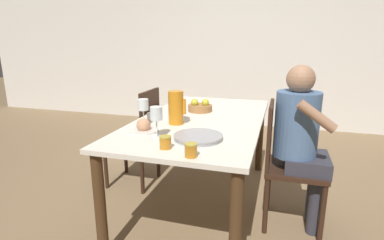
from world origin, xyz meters
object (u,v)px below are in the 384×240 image
Objects in this scene: fruit_bowl at (200,107)px; chair_opposite at (139,135)px; wine_glass_water at (143,106)px; teacup_near_person at (152,117)px; red_pitcher at (176,107)px; bread_plate at (144,127)px; serving_tray at (198,137)px; jam_jar_red at (191,150)px; chair_person_side at (285,161)px; wine_glass_juice at (156,115)px; person_seated at (301,135)px; jam_jar_amber at (165,142)px.

chair_opposite is at bearing -176.16° from fruit_bowl.
teacup_near_person is at bearing 87.01° from wine_glass_water.
red_pitcher is 0.24m from wine_glass_water.
chair_opposite is at bearing 119.90° from bread_plate.
wine_glass_water reaches higher than serving_tray.
serving_tray is at bearing 98.14° from jam_jar_red.
wine_glass_juice reaches higher than chair_person_side.
jam_jar_amber is (-0.76, -0.64, 0.08)m from person_seated.
chair_person_side is 0.89m from red_pitcher.
chair_person_side is 1.05m from bread_plate.
fruit_bowl is at bearing 93.58° from jam_jar_amber.
chair_person_side is at bearing 9.52° from red_pitcher.
red_pitcher is at bearing 129.66° from serving_tray.
chair_person_side is 0.94m from jam_jar_red.
wine_glass_juice is at bearing -59.49° from chair_person_side.
jam_jar_red is at bearing -81.86° from serving_tray.
red_pitcher is (-0.88, -0.12, 0.17)m from person_seated.
wine_glass_juice reaches higher than jam_jar_amber.
jam_jar_amber is at bearing -122.05° from serving_tray.
red_pitcher is at bearing 103.07° from jam_jar_amber.
bread_plate is at bearing -77.03° from teacup_near_person.
chair_person_side is at bearing 22.01° from bread_plate.
jam_jar_red is at bearing -34.22° from chair_person_side.
fruit_bowl is (-0.74, 0.32, 0.29)m from chair_person_side.
wine_glass_water reaches higher than chair_person_side.
teacup_near_person reaches higher than serving_tray.
person_seated reaches higher than red_pitcher.
red_pitcher is 1.17× the size of fruit_bowl.
fruit_bowl is (-0.19, 0.76, 0.02)m from serving_tray.
wine_glass_water is at bearing 130.42° from wine_glass_juice.
chair_person_side and chair_opposite have the same top height.
red_pitcher is 0.67m from jam_jar_red.
fruit_bowl is at bearing 102.65° from jam_jar_red.
jam_jar_red is 0.35× the size of fruit_bowl.
teacup_near_person is 0.29m from bread_plate.
chair_opposite is at bearing 137.24° from serving_tray.
serving_tray is 0.40m from bread_plate.
person_seated is 9.40× the size of teacup_near_person.
jam_jar_red is at bearing -51.37° from teacup_near_person.
person_seated reaches higher than jam_jar_amber.
red_pitcher is 0.34m from wine_glass_juice.
wine_glass_juice reaches higher than fruit_bowl.
wine_glass_juice is at bearing -61.69° from teacup_near_person.
person_seated is at bearing 4.66° from teacup_near_person.
bread_plate is at bearing 134.19° from jam_jar_amber.
bread_plate is (-0.40, 0.06, 0.01)m from serving_tray.
bread_plate is (-1.03, -0.37, 0.07)m from person_seated.
person_seated is at bearing -21.95° from fruit_bowl.
teacup_near_person is 0.61× the size of fruit_bowl.
bread_plate is 0.38m from jam_jar_amber.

